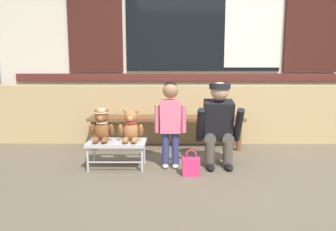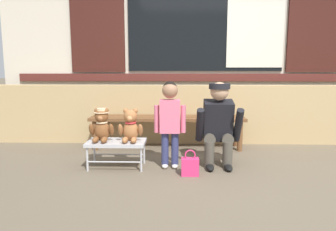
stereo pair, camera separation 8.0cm
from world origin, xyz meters
The scene contains 10 objects.
ground_plane centered at (0.00, 0.00, 0.00)m, with size 60.00×60.00×0.00m, color brown.
brick_low_wall centered at (0.00, 1.43, 0.42)m, with size 6.31×0.25×0.85m, color tan.
shop_facade centered at (0.00, 1.94, 1.66)m, with size 6.44×0.26×3.29m.
wooden_bench_long centered at (-0.57, 1.06, 0.37)m, with size 2.10×0.40×0.44m.
small_display_bench centered at (-1.11, 0.19, 0.27)m, with size 0.64×0.36×0.30m.
teddy_bear_with_hat centered at (-1.27, 0.19, 0.47)m, with size 0.28×0.27×0.36m.
teddy_bear_plain centered at (-0.95, 0.19, 0.46)m, with size 0.28×0.26×0.36m.
child_standing centered at (-0.51, 0.19, 0.59)m, with size 0.35×0.18×0.96m.
adult_crouching centered at (0.03, 0.28, 0.48)m, with size 0.50×0.49×0.95m.
handbag_on_ground centered at (-0.30, -0.06, 0.10)m, with size 0.18×0.11×0.27m.
Camera 2 is at (-0.44, -3.20, 1.10)m, focal length 33.68 mm.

